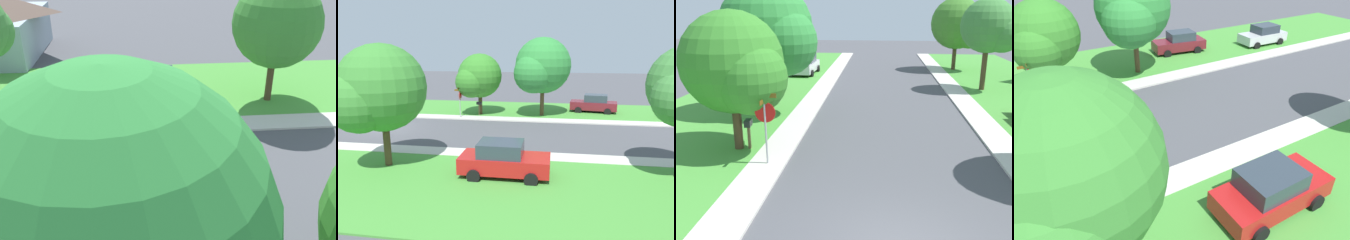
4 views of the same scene
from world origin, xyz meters
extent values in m
plane|color=#4C4C51|center=(0.00, 0.00, 0.00)|extent=(120.00, 120.00, 0.00)
cube|color=beige|center=(4.70, 12.00, 0.05)|extent=(1.40, 56.00, 0.10)
cube|color=#479338|center=(9.40, 12.00, 0.04)|extent=(8.00, 56.00, 0.08)
cube|color=beige|center=(-4.70, 12.00, 0.05)|extent=(1.40, 56.00, 0.10)
cube|color=#479338|center=(-9.40, 12.00, 0.04)|extent=(8.00, 56.00, 0.08)
cylinder|color=#9E9EA3|center=(-4.67, 4.69, 1.30)|extent=(0.07, 0.07, 2.60)
cylinder|color=red|center=(-4.67, 4.74, 2.05)|extent=(0.76, 0.04, 0.76)
cylinder|color=white|center=(-4.67, 4.76, 2.05)|extent=(0.67, 0.02, 0.67)
cylinder|color=red|center=(-4.67, 4.76, 2.05)|extent=(0.55, 0.01, 0.55)
cube|color=brown|center=(-4.67, 4.69, 2.69)|extent=(0.92, 0.04, 0.16)
cube|color=brown|center=(-4.67, 4.69, 2.50)|extent=(0.04, 0.92, 0.16)
cube|color=maroon|center=(-9.03, 16.66, 0.70)|extent=(2.40, 4.51, 0.76)
cube|color=#2D3842|center=(-9.00, 16.86, 1.42)|extent=(1.89, 2.31, 0.68)
cylinder|color=black|center=(-8.33, 15.21, 0.32)|extent=(0.33, 0.67, 0.64)
cylinder|color=black|center=(-10.12, 15.47, 0.32)|extent=(0.33, 0.67, 0.64)
cylinder|color=black|center=(-7.95, 17.85, 0.32)|extent=(0.33, 0.67, 0.64)
cylinder|color=black|center=(-9.73, 18.11, 0.32)|extent=(0.33, 0.67, 0.64)
cube|color=red|center=(7.72, 10.72, 0.70)|extent=(1.80, 4.30, 0.76)
cube|color=#2D3842|center=(7.72, 10.52, 1.42)|extent=(1.60, 2.10, 0.68)
cylinder|color=black|center=(6.82, 12.06, 0.32)|extent=(0.24, 0.64, 0.64)
cylinder|color=black|center=(8.62, 12.06, 0.32)|extent=(0.24, 0.64, 0.64)
cylinder|color=black|center=(6.82, 9.39, 0.32)|extent=(0.24, 0.64, 0.64)
cylinder|color=black|center=(8.62, 9.39, 0.32)|extent=(0.24, 0.64, 0.64)
cylinder|color=black|center=(-6.27, 22.93, 0.32)|extent=(0.26, 0.65, 0.64)
cylinder|color=black|center=(-8.07, 23.00, 0.32)|extent=(0.26, 0.65, 0.64)
cylinder|color=#4C3823|center=(7.27, 4.42, 1.31)|extent=(0.36, 0.36, 2.62)
sphere|color=#38832F|center=(7.27, 4.42, 4.16)|extent=(4.41, 4.41, 4.41)
sphere|color=#38832F|center=(8.26, 3.76, 3.61)|extent=(3.09, 3.09, 3.09)
cylinder|color=#4C3823|center=(-6.60, 11.83, 1.43)|extent=(0.36, 0.36, 2.87)
sphere|color=#2F8437|center=(-6.60, 11.83, 4.60)|extent=(4.94, 4.94, 4.94)
sphere|color=#2F8437|center=(-5.49, 11.09, 3.98)|extent=(3.46, 3.46, 3.46)
cylinder|color=#4C3823|center=(-6.31, 6.15, 1.12)|extent=(0.36, 0.36, 2.24)
sphere|color=#358027|center=(-6.31, 6.15, 3.64)|extent=(4.00, 4.00, 4.00)
sphere|color=#358027|center=(-5.41, 5.55, 3.14)|extent=(2.80, 2.80, 2.80)
cube|color=brown|center=(-5.85, 6.14, 0.53)|extent=(0.10, 0.10, 1.05)
cube|color=black|center=(-5.85, 6.14, 1.18)|extent=(0.29, 0.50, 0.26)
camera|label=1|loc=(-11.00, 11.38, 8.56)|focal=40.71mm
camera|label=2|loc=(21.84, 13.01, 6.10)|focal=33.70mm
camera|label=3|loc=(-0.61, -7.96, 5.69)|focal=40.13mm
camera|label=4|loc=(12.97, 3.91, 8.46)|focal=32.86mm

